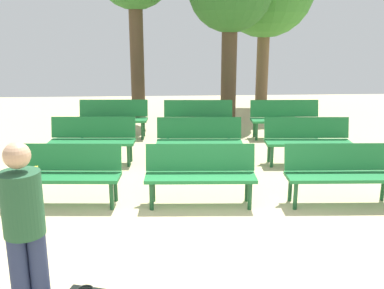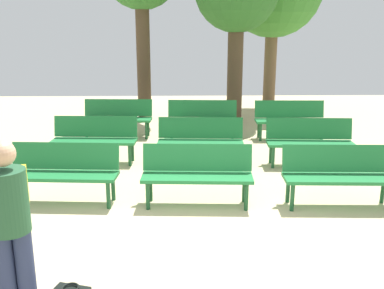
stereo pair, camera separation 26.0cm
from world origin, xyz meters
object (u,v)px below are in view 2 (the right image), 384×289
at_px(bench_r1_c0, 95,136).
at_px(bench_r0_c2, 339,172).
at_px(bench_r2_c1, 202,117).
at_px(bench_r0_c0, 64,169).
at_px(bench_r2_c2, 290,117).
at_px(visitor_with_backpack, 10,220).
at_px(bench_r1_c2, 310,139).
at_px(bench_r2_c0, 118,116).
at_px(bench_r1_c1, 200,138).
at_px(bench_r0_c1, 197,171).

bearing_deg(bench_r1_c0, bench_r0_c2, -26.33).
bearing_deg(bench_r2_c1, bench_r0_c0, -116.88).
xyz_separation_m(bench_r1_c0, bench_r2_c2, (4.17, 1.73, 0.00)).
bearing_deg(bench_r1_c0, visitor_with_backpack, -84.60).
height_order(bench_r1_c0, bench_r1_c2, same).
xyz_separation_m(bench_r1_c2, bench_r2_c2, (0.11, 2.01, 0.00)).
distance_m(bench_r0_c0, bench_r2_c0, 4.01).
bearing_deg(bench_r2_c1, bench_r2_c0, 178.24).
bearing_deg(bench_r2_c2, visitor_with_backpack, -120.12).
height_order(bench_r0_c0, bench_r2_c2, same).
distance_m(bench_r1_c1, bench_r2_c0, 2.86).
bearing_deg(bench_r0_c1, bench_r1_c0, 134.47).
distance_m(bench_r0_c0, bench_r0_c2, 4.01).
bearing_deg(bench_r1_c1, bench_r2_c1, 89.24).
relative_size(bench_r0_c0, bench_r2_c1, 1.00).
xyz_separation_m(bench_r0_c1, visitor_with_backpack, (-1.69, -2.57, 0.43)).
relative_size(bench_r1_c0, bench_r1_c1, 1.00).
relative_size(bench_r0_c0, bench_r2_c2, 1.01).
height_order(bench_r0_c1, bench_r1_c2, same).
xyz_separation_m(bench_r0_c0, bench_r2_c1, (2.22, 3.83, 0.00)).
xyz_separation_m(bench_r1_c2, bench_r2_c0, (-3.90, 2.29, 0.00)).
distance_m(bench_r0_c1, bench_r2_c2, 4.47).
height_order(bench_r0_c2, bench_r2_c1, same).
bearing_deg(bench_r2_c0, bench_r1_c2, -27.33).
distance_m(bench_r0_c1, bench_r2_c0, 4.47).
distance_m(bench_r0_c1, bench_r1_c1, 1.95).
relative_size(bench_r0_c1, visitor_with_backpack, 0.98).
relative_size(bench_r1_c1, bench_r2_c2, 1.01).
distance_m(bench_r0_c1, bench_r2_c1, 3.96).
relative_size(bench_r0_c0, bench_r0_c1, 1.00).
height_order(bench_r0_c1, bench_r2_c2, same).
bearing_deg(bench_r1_c2, bench_r1_c1, -179.76).
xyz_separation_m(bench_r1_c0, bench_r1_c1, (2.02, -0.16, 0.00)).
height_order(bench_r2_c0, bench_r2_c1, same).
bearing_deg(bench_r1_c0, bench_r0_c1, -45.25).
distance_m(bench_r1_c2, bench_r2_c2, 2.01).
bearing_deg(bench_r2_c0, bench_r0_c2, -45.13).
xyz_separation_m(bench_r0_c1, bench_r2_c0, (-1.73, 4.12, 0.00)).
bearing_deg(bench_r2_c1, bench_r2_c2, 0.24).
xyz_separation_m(bench_r0_c1, bench_r2_c1, (0.25, 3.95, 0.00)).
relative_size(bench_r0_c0, bench_r0_c2, 1.01).
relative_size(bench_r0_c2, visitor_with_backpack, 0.98).
xyz_separation_m(bench_r2_c0, visitor_with_backpack, (0.04, -6.69, 0.43)).
bearing_deg(bench_r2_c2, bench_r0_c1, -119.03).
bearing_deg(bench_r1_c1, bench_r2_c2, 44.24).
distance_m(bench_r0_c0, bench_r1_c2, 4.47).
distance_m(bench_r0_c1, bench_r1_c2, 2.84).
bearing_deg(visitor_with_backpack, bench_r2_c0, -104.45).
xyz_separation_m(bench_r1_c1, visitor_with_backpack, (-1.82, -4.52, 0.43)).
relative_size(bench_r0_c1, bench_r0_c2, 1.00).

